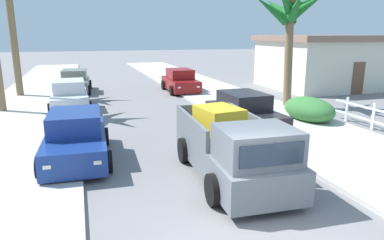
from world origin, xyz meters
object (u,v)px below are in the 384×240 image
at_px(palm_tree_left_fore, 290,15).
at_px(car_left_mid, 244,113).
at_px(car_right_mid, 180,81).
at_px(car_left_near, 76,138).
at_px(car_left_far, 70,96).
at_px(hedge_bush, 309,109).
at_px(car_right_far, 75,82).
at_px(pickup_truck, 232,149).
at_px(roadside_house, 325,61).

bearing_deg(palm_tree_left_fore, car_left_mid, -139.13).
bearing_deg(car_left_mid, car_right_mid, 89.08).
bearing_deg(car_left_near, car_right_mid, 60.52).
height_order(car_left_mid, car_left_far, same).
relative_size(car_left_near, car_right_mid, 1.01).
xyz_separation_m(car_right_mid, hedge_bush, (3.25, -9.84, -0.16)).
bearing_deg(hedge_bush, car_right_far, 130.67).
bearing_deg(hedge_bush, car_left_far, 150.18).
distance_m(car_left_near, car_right_mid, 13.69).
height_order(pickup_truck, palm_tree_left_fore, palm_tree_left_fore).
distance_m(pickup_truck, car_right_far, 17.10).
distance_m(car_left_near, car_left_far, 8.00).
xyz_separation_m(car_left_near, hedge_bush, (9.98, 2.08, -0.16)).
xyz_separation_m(car_left_mid, hedge_bush, (3.41, 0.38, -0.16)).
bearing_deg(palm_tree_left_fore, car_right_mid, 121.29).
height_order(car_right_mid, car_right_far, same).
bearing_deg(car_left_far, car_right_mid, 29.02).
xyz_separation_m(car_left_near, car_left_mid, (6.57, 1.69, 0.00)).
xyz_separation_m(car_left_far, hedge_bush, (10.32, -5.92, -0.16)).
bearing_deg(palm_tree_left_fore, pickup_truck, -129.61).
relative_size(car_left_near, roadside_house, 0.51).
relative_size(pickup_truck, car_left_near, 1.23).
bearing_deg(palm_tree_left_fore, car_right_far, 141.94).
distance_m(car_right_far, hedge_bush, 15.46).
bearing_deg(car_left_near, car_left_mid, 14.44).
xyz_separation_m(car_left_mid, car_left_far, (-6.91, 6.30, 0.00)).
relative_size(palm_tree_left_fore, hedge_bush, 2.14).
xyz_separation_m(car_right_far, hedge_bush, (10.08, -11.73, -0.16)).
distance_m(car_left_near, hedge_bush, 10.20).
xyz_separation_m(car_left_near, car_right_far, (-0.09, 13.80, 0.00)).
bearing_deg(car_left_near, pickup_truck, -34.54).
relative_size(roadside_house, hedge_bush, 3.03).
distance_m(car_right_mid, car_left_far, 8.09).
height_order(car_left_far, palm_tree_left_fore, palm_tree_left_fore).
distance_m(palm_tree_left_fore, roadside_house, 9.06).
relative_size(car_left_mid, car_right_mid, 1.00).
height_order(car_left_near, hedge_bush, car_left_near).
bearing_deg(car_left_near, car_left_far, 92.43).
height_order(roadside_house, hedge_bush, roadside_house).
distance_m(pickup_truck, hedge_bush, 7.68).
xyz_separation_m(pickup_truck, car_left_near, (-4.05, 2.79, -0.11)).
xyz_separation_m(car_left_far, roadside_house, (17.76, 2.72, 1.19)).
xyz_separation_m(pickup_truck, car_left_far, (-4.39, 10.78, -0.11)).
bearing_deg(car_left_mid, palm_tree_left_fore, 40.87).
xyz_separation_m(car_right_mid, palm_tree_left_fore, (4.02, -6.61, 4.10)).
height_order(car_right_far, hedge_bush, car_right_far).
distance_m(car_left_mid, car_right_mid, 10.23).
distance_m(car_left_near, car_left_mid, 6.79).
bearing_deg(pickup_truck, car_left_far, 112.16).
height_order(car_right_mid, roadside_house, roadside_house).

